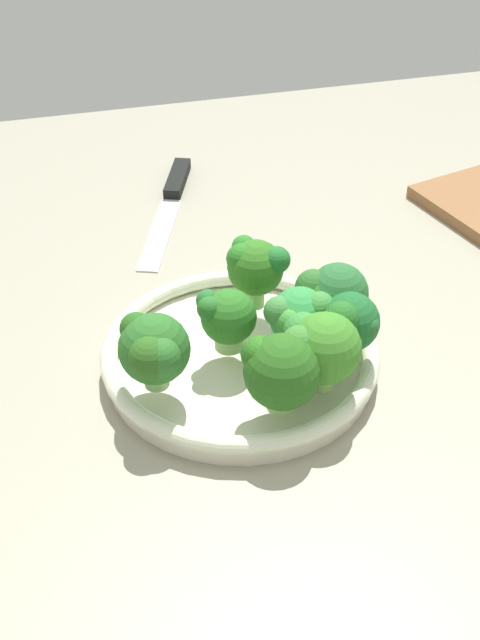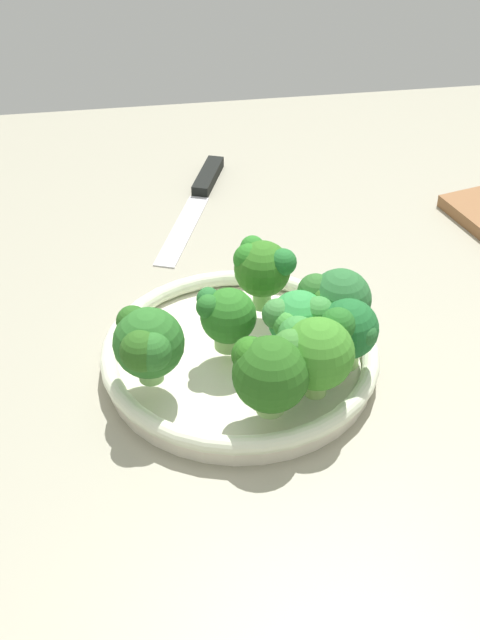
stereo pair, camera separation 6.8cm
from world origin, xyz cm
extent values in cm
cube|color=gray|center=(0.00, 0.00, -1.25)|extent=(130.00, 130.00, 2.50)
cylinder|color=silver|center=(-1.82, 3.20, 0.70)|extent=(26.21, 26.21, 1.40)
torus|color=silver|center=(-1.82, 3.20, 2.26)|extent=(27.30, 27.30, 1.71)
cylinder|color=#90BE69|center=(-1.88, 4.32, 4.08)|extent=(2.78, 2.78, 1.92)
sphere|color=#2A6F22|center=(-1.88, 4.32, 6.79)|extent=(5.39, 5.39, 5.39)
sphere|color=#25692C|center=(-0.78, 6.07, 8.18)|extent=(2.25, 2.25, 2.25)
sphere|color=#266825|center=(-2.11, 6.21, 8.22)|extent=(2.37, 2.37, 2.37)
cylinder|color=#94C066|center=(-9.73, -2.44, 4.33)|extent=(2.06, 2.06, 2.42)
sphere|color=#3C8427|center=(-9.73, -2.44, 7.68)|extent=(6.56, 6.56, 6.56)
sphere|color=#3B7D30|center=(-9.81, -0.28, 8.65)|extent=(3.44, 3.44, 3.44)
sphere|color=#388639|center=(-7.68, -1.08, 8.20)|extent=(3.68, 3.68, 3.68)
cylinder|color=#96CA67|center=(-3.85, -2.07, 4.07)|extent=(2.41, 2.41, 1.91)
sphere|color=#318F42|center=(-3.85, -2.07, 6.92)|extent=(5.82, 5.82, 5.82)
sphere|color=#398439|center=(-4.67, -3.63, 8.27)|extent=(3.14, 3.14, 3.14)
sphere|color=#3F9238|center=(-5.27, -0.77, 7.61)|extent=(2.88, 2.88, 2.88)
sphere|color=#3E823C|center=(-3.93, -0.23, 8.01)|extent=(2.97, 2.97, 2.97)
cylinder|color=#94C067|center=(-2.36, -6.36, 4.51)|extent=(2.06, 2.06, 2.79)
sphere|color=#296731|center=(-2.36, -6.36, 7.84)|extent=(5.96, 5.96, 5.96)
sphere|color=#316922|center=(-2.66, -4.45, 8.39)|extent=(2.60, 2.60, 2.60)
sphere|color=#2D6628|center=(-1.61, -4.09, 8.47)|extent=(3.52, 3.52, 3.52)
cylinder|color=#8FC76F|center=(-5.48, 12.06, 4.16)|extent=(2.31, 2.31, 2.09)
sphere|color=#296725|center=(-5.48, 12.06, 7.33)|extent=(6.51, 6.51, 6.51)
sphere|color=#265B1C|center=(-3.82, 13.34, 8.65)|extent=(2.95, 2.95, 2.95)
sphere|color=#295B1B|center=(-7.83, 12.83, 8.38)|extent=(3.76, 3.76, 3.76)
sphere|color=#2A6826|center=(-8.03, 11.88, 8.34)|extent=(3.50, 3.50, 3.50)
cylinder|color=#9DCB72|center=(-11.30, 1.99, 4.07)|extent=(2.57, 2.57, 1.91)
sphere|color=#275E1A|center=(-11.30, 1.99, 7.23)|extent=(6.77, 6.77, 6.77)
sphere|color=#286519|center=(-10.37, 3.63, 8.70)|extent=(2.77, 2.77, 2.77)
sphere|color=#29681B|center=(-9.49, 3.51, 8.08)|extent=(3.33, 3.33, 3.33)
cylinder|color=#99CE6C|center=(-6.22, -6.17, 4.29)|extent=(2.49, 2.49, 2.35)
sphere|color=#1C612A|center=(-6.22, -6.17, 7.30)|extent=(5.64, 5.64, 5.64)
sphere|color=#24622B|center=(-7.65, -7.23, 7.64)|extent=(2.40, 2.40, 2.40)
sphere|color=#236521|center=(-7.50, -4.73, 8.83)|extent=(3.30, 3.30, 3.30)
cylinder|color=#85C864|center=(4.07, -0.35, 4.50)|extent=(1.91, 1.91, 2.76)
sphere|color=#306D1E|center=(4.07, -0.35, 7.75)|extent=(5.73, 5.73, 5.73)
sphere|color=#287321|center=(4.38, 1.33, 8.84)|extent=(3.17, 3.17, 3.17)
sphere|color=#2A7725|center=(5.93, 0.72, 9.16)|extent=(2.51, 2.51, 2.51)
sphere|color=#226C2C|center=(2.89, -1.82, 9.13)|extent=(2.75, 2.75, 2.75)
cube|color=silver|center=(25.50, 6.14, 0.20)|extent=(16.80, 8.53, 0.40)
cube|color=black|center=(37.91, 1.36, 0.75)|extent=(9.75, 5.50, 1.50)
camera|label=1|loc=(-63.52, 19.72, 54.55)|focal=47.32mm
camera|label=2|loc=(-64.92, 13.12, 54.55)|focal=47.32mm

